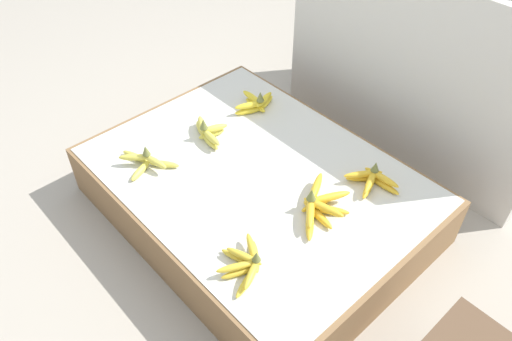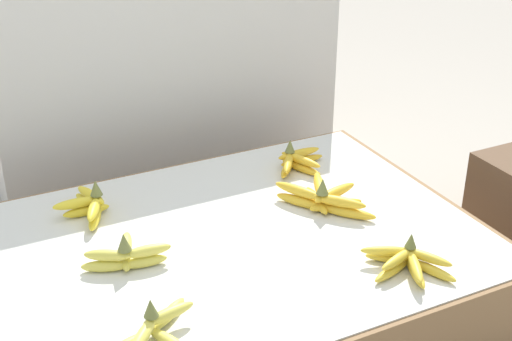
% 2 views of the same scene
% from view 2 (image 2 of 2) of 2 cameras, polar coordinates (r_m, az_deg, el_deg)
% --- Properties ---
extents(ground_plane, '(10.00, 10.00, 0.00)m').
position_cam_2_polar(ground_plane, '(1.96, -1.51, -10.97)').
color(ground_plane, '#A89E8E').
extents(display_platform, '(1.25, 0.93, 0.23)m').
position_cam_2_polar(display_platform, '(1.89, -1.55, -8.25)').
color(display_platform, olive).
rests_on(display_platform, ground_plane).
extents(back_vendor_table, '(1.19, 0.54, 0.83)m').
position_cam_2_polar(back_vendor_table, '(2.59, -8.12, 8.86)').
color(back_vendor_table, beige).
rests_on(back_vendor_table, ground_plane).
extents(banana_bunch_front_left, '(0.23, 0.19, 0.09)m').
position_cam_2_polar(banana_bunch_front_left, '(1.50, -8.07, -12.36)').
color(banana_bunch_front_left, '#DBCC4C').
rests_on(banana_bunch_front_left, display_platform).
extents(banana_bunch_front_midleft, '(0.19, 0.20, 0.09)m').
position_cam_2_polar(banana_bunch_front_midleft, '(1.72, 12.02, -7.15)').
color(banana_bunch_front_midleft, gold).
rests_on(banana_bunch_front_midleft, display_platform).
extents(banana_bunch_middle_left, '(0.21, 0.13, 0.10)m').
position_cam_2_polar(banana_bunch_middle_left, '(1.73, -10.38, -6.64)').
color(banana_bunch_middle_left, '#DBCC4C').
rests_on(banana_bunch_middle_left, display_platform).
extents(banana_bunch_middle_midleft, '(0.21, 0.26, 0.10)m').
position_cam_2_polar(banana_bunch_middle_midleft, '(1.95, 5.50, -2.20)').
color(banana_bunch_middle_midleft, gold).
rests_on(banana_bunch_middle_midleft, display_platform).
extents(banana_bunch_back_left, '(0.15, 0.22, 0.10)m').
position_cam_2_polar(banana_bunch_back_left, '(1.96, -13.21, -2.69)').
color(banana_bunch_back_left, yellow).
rests_on(banana_bunch_back_left, display_platform).
extents(banana_bunch_back_midleft, '(0.19, 0.16, 0.09)m').
position_cam_2_polar(banana_bunch_back_midleft, '(2.16, 3.22, 0.80)').
color(banana_bunch_back_midleft, gold).
rests_on(banana_bunch_back_midleft, display_platform).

